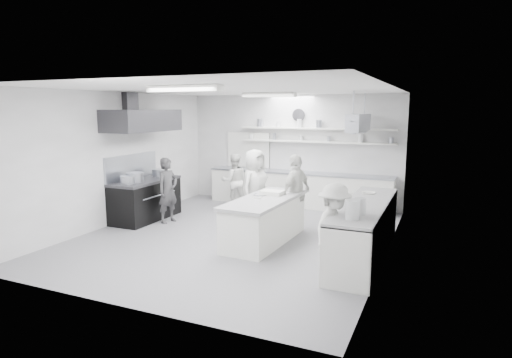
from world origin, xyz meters
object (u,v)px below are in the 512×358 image
at_px(back_counter, 298,189).
at_px(right_counter, 365,231).
at_px(stove, 146,201).
at_px(cook_stove, 168,190).
at_px(prep_island, 265,221).
at_px(cook_back, 234,181).

xyz_separation_m(back_counter, right_counter, (2.35, -3.40, 0.01)).
height_order(stove, back_counter, back_counter).
bearing_deg(stove, cook_stove, -0.65).
height_order(stove, right_counter, right_counter).
bearing_deg(back_counter, cook_stove, -128.67).
relative_size(stove, back_counter, 0.36).
relative_size(stove, prep_island, 0.80).
relative_size(prep_island, cook_back, 1.58).
bearing_deg(back_counter, stove, -136.01).
bearing_deg(back_counter, prep_island, -83.41).
xyz_separation_m(prep_island, cook_back, (-1.90, 2.45, 0.30)).
relative_size(right_counter, prep_island, 1.46).
bearing_deg(cook_stove, right_counter, -84.87).
bearing_deg(stove, prep_island, -8.33).
distance_m(stove, prep_island, 3.31).
xyz_separation_m(back_counter, prep_island, (0.38, -3.28, -0.04)).
bearing_deg(prep_island, stove, 174.35).
height_order(prep_island, cook_back, cook_back).
height_order(back_counter, right_counter, right_counter).
bearing_deg(prep_island, cook_back, 130.38).
height_order(stove, cook_stove, cook_stove).
bearing_deg(right_counter, cook_stove, 172.65).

